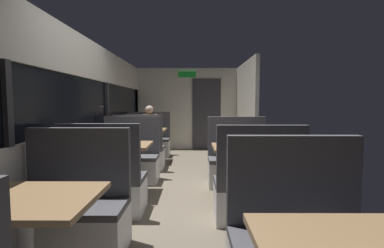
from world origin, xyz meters
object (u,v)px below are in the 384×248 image
(dining_table_near_window, at_px, (24,212))
(coffee_cup_secondary, at_px, (112,140))
(bench_rear_aisle_facing_end, at_px, (257,192))
(bench_near_window_facing_entry, at_px, (73,216))
(dining_table_far_window, at_px, (146,134))
(bench_mid_window_facing_end, at_px, (104,187))
(bench_rear_aisle_facing_entry, at_px, (238,165))
(seated_passenger, at_px, (150,135))
(bench_far_window_facing_entry, at_px, (150,143))
(dining_table_mid_window, at_px, (119,151))
(coffee_cup_primary, at_px, (152,127))
(bench_far_window_facing_end, at_px, (140,153))
(bench_mid_window_facing_entry, at_px, (130,162))
(dining_table_rear_aisle, at_px, (246,154))

(dining_table_near_window, relative_size, coffee_cup_secondary, 10.00)
(bench_rear_aisle_facing_end, bearing_deg, dining_table_near_window, -142.82)
(bench_near_window_facing_entry, relative_size, dining_table_far_window, 1.22)
(bench_mid_window_facing_end, bearing_deg, bench_rear_aisle_facing_entry, 33.81)
(dining_table_near_window, height_order, seated_passenger, seated_passenger)
(dining_table_near_window, distance_m, bench_mid_window_facing_end, 1.59)
(bench_near_window_facing_entry, relative_size, bench_rear_aisle_facing_end, 1.00)
(bench_far_window_facing_entry, height_order, bench_rear_aisle_facing_end, same)
(dining_table_near_window, relative_size, bench_rear_aisle_facing_end, 0.82)
(dining_table_far_window, xyz_separation_m, bench_far_window_facing_entry, (0.00, 0.70, -0.31))
(bench_near_window_facing_entry, bearing_deg, dining_table_mid_window, 90.00)
(bench_rear_aisle_facing_entry, height_order, coffee_cup_primary, bench_rear_aisle_facing_entry)
(bench_near_window_facing_entry, bearing_deg, seated_passenger, 90.00)
(bench_far_window_facing_end, xyz_separation_m, bench_rear_aisle_facing_entry, (1.79, -1.06, 0.00))
(dining_table_mid_window, distance_m, bench_mid_window_facing_entry, 0.77)
(dining_table_rear_aisle, xyz_separation_m, bench_rear_aisle_facing_end, (0.00, -0.70, -0.31))
(bench_near_window_facing_entry, height_order, coffee_cup_primary, bench_near_window_facing_entry)
(bench_far_window_facing_entry, relative_size, coffee_cup_primary, 12.22)
(dining_table_far_window, height_order, bench_far_window_facing_end, bench_far_window_facing_end)
(bench_far_window_facing_entry, bearing_deg, bench_rear_aisle_facing_end, -65.10)
(bench_near_window_facing_entry, xyz_separation_m, dining_table_far_window, (0.00, 3.81, 0.31))
(coffee_cup_secondary, bearing_deg, dining_table_far_window, 86.87)
(seated_passenger, bearing_deg, bench_mid_window_facing_end, -90.00)
(bench_rear_aisle_facing_entry, height_order, coffee_cup_secondary, bench_rear_aisle_facing_entry)
(dining_table_rear_aisle, bearing_deg, bench_mid_window_facing_entry, 153.32)
(bench_far_window_facing_entry, bearing_deg, dining_table_rear_aisle, -60.44)
(dining_table_mid_window, xyz_separation_m, dining_table_rear_aisle, (1.79, -0.20, 0.00))
(bench_far_window_facing_entry, height_order, dining_table_rear_aisle, bench_far_window_facing_entry)
(bench_mid_window_facing_end, relative_size, coffee_cup_secondary, 12.22)
(bench_mid_window_facing_entry, bearing_deg, bench_far_window_facing_end, 90.00)
(seated_passenger, relative_size, coffee_cup_primary, 14.00)
(bench_mid_window_facing_end, bearing_deg, seated_passenger, 90.00)
(dining_table_far_window, bearing_deg, bench_rear_aisle_facing_entry, -44.48)
(bench_rear_aisle_facing_entry, bearing_deg, dining_table_rear_aisle, -90.00)
(dining_table_mid_window, relative_size, dining_table_far_window, 1.00)
(bench_rear_aisle_facing_end, relative_size, bench_rear_aisle_facing_entry, 1.00)
(dining_table_near_window, xyz_separation_m, coffee_cup_primary, (0.14, 4.57, 0.15))
(bench_far_window_facing_entry, distance_m, dining_table_rear_aisle, 3.64)
(dining_table_rear_aisle, xyz_separation_m, coffee_cup_primary, (-1.65, 2.51, 0.15))
(dining_table_near_window, relative_size, seated_passenger, 0.71)
(dining_table_near_window, xyz_separation_m, dining_table_rear_aisle, (1.79, 2.06, 0.00))
(bench_rear_aisle_facing_entry, bearing_deg, bench_rear_aisle_facing_end, -90.00)
(dining_table_mid_window, height_order, bench_mid_window_facing_end, bench_mid_window_facing_end)
(bench_rear_aisle_facing_entry, xyz_separation_m, seated_passenger, (-1.79, 2.38, 0.21))
(bench_mid_window_facing_end, relative_size, bench_far_window_facing_end, 1.00)
(bench_near_window_facing_entry, bearing_deg, coffee_cup_primary, 88.00)
(bench_far_window_facing_end, bearing_deg, bench_near_window_facing_entry, -90.00)
(dining_table_far_window, height_order, coffee_cup_primary, coffee_cup_primary)
(bench_far_window_facing_entry, height_order, coffee_cup_secondary, bench_far_window_facing_entry)
(bench_mid_window_facing_entry, bearing_deg, seated_passenger, 90.00)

